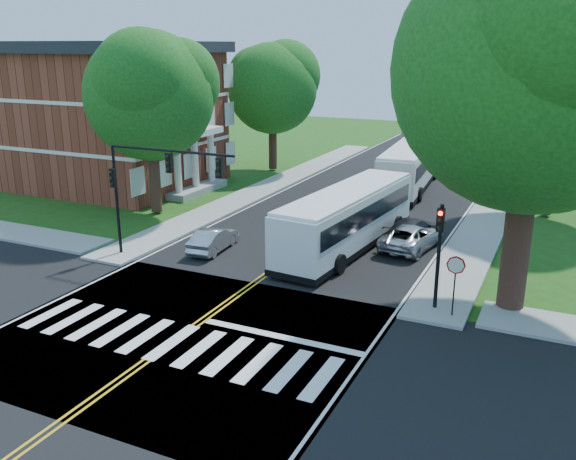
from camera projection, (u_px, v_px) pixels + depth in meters
The scene contains 23 objects.
ground at pixel (180, 337), 23.02m from camera, with size 140.00×140.00×0.00m, color #224812.
road at pixel (344, 219), 38.60m from camera, with size 14.00×96.00×0.01m, color black.
cross_road at pixel (180, 337), 23.02m from camera, with size 60.00×12.00×0.01m, color black.
center_line at pixel (364, 204), 42.06m from camera, with size 0.36×70.00×0.01m, color gold.
edge_line_w at pixel (276, 194), 44.82m from camera, with size 0.12×70.00×0.01m, color silver.
edge_line_e at pixel (464, 215), 39.31m from camera, with size 0.12×70.00×0.01m, color silver.
crosswalk at pixel (172, 342), 22.58m from camera, with size 12.60×3.00×0.01m, color silver.
stop_bar at pixel (282, 337), 22.98m from camera, with size 6.60×0.40×0.01m, color silver.
sidewalk_nw at pixel (275, 183), 48.01m from camera, with size 2.60×40.00×0.15m, color gray.
sidewalk_ne at pixel (495, 206), 41.28m from camera, with size 2.60×40.00×0.15m, color gray.
tree_ne_big at pixel (536, 71), 22.67m from camera, with size 10.80×10.80×14.91m.
tree_west_near at pixel (150, 96), 37.61m from camera, with size 8.00×8.00×11.40m.
tree_west_far at pixel (272, 89), 51.42m from camera, with size 7.60×7.60×10.67m.
tree_east_mid at pixel (560, 91), 36.84m from camera, with size 8.40×8.40×11.93m.
brick_building at pixel (91, 113), 47.66m from camera, with size 20.00×13.00×10.80m.
signal_nw at pixel (151, 177), 29.68m from camera, with size 7.15×0.46×5.66m.
signal_ne at pixel (439, 243), 24.40m from camera, with size 0.30×0.46×4.40m.
stop_sign at pixel (455, 271), 23.95m from camera, with size 0.76×0.08×2.53m.
bus_lead at pixel (348, 218), 32.56m from camera, with size 3.83×12.59×3.21m.
bus_follow at pixel (410, 166), 46.22m from camera, with size 3.78×12.83×3.28m.
hatchback at pixel (213, 239), 32.43m from camera, with size 1.31×3.77×1.24m, color #ADB0B4.
suv at pixel (412, 237), 32.74m from camera, with size 2.20×4.76×1.32m, color silver.
dark_sedan at pixel (412, 230), 33.94m from camera, with size 1.87×4.60×1.34m, color black.
Camera 1 is at (12.54, -17.13, 10.59)m, focal length 38.00 mm.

